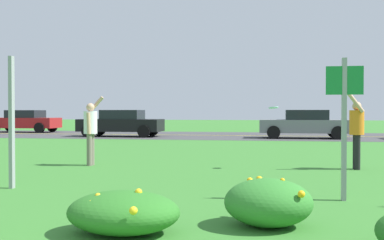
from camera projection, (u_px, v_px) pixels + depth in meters
The scene contains 13 objects.
ground_plane at pixel (215, 157), 14.38m from camera, with size 120.00×120.00×0.00m, color #387A2D.
highway_strip at pixel (243, 136), 26.89m from camera, with size 120.00×8.94×0.01m, color #424244.
highway_center_stripe at pixel (243, 136), 26.89m from camera, with size 120.00×0.16×0.00m, color yellow.
daylily_clump_mid_center at pixel (123, 212), 5.40m from camera, with size 1.30×1.10×0.52m.
daylily_clump_near_camera at pixel (268, 202), 5.74m from camera, with size 1.07×0.99×0.59m.
sign_post_near_path at pixel (12, 122), 8.56m from camera, with size 0.07×0.10×2.38m.
sign_post_by_roadside at pixel (344, 114), 7.37m from camera, with size 0.56×0.10×2.22m.
person_thrower_white_shirt at pixel (91, 128), 12.17m from camera, with size 0.45×0.50×1.78m.
person_catcher_orange_shirt at pixel (357, 129), 11.35m from camera, with size 0.43×0.50×1.84m.
frisbee_pale_blue at pixel (274, 108), 11.43m from camera, with size 0.24×0.24×0.06m.
car_gray_center_left at pixel (305, 124), 24.33m from camera, with size 4.50×2.00×1.45m.
car_black_center_right at pixel (121, 123), 26.00m from camera, with size 4.50×2.00×1.45m.
car_red_rightmost at pixel (24, 121), 31.32m from camera, with size 4.50×2.00×1.45m.
Camera 1 is at (1.75, -1.57, 1.39)m, focal length 44.58 mm.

